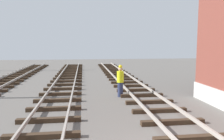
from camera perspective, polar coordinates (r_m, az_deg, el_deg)
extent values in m
cube|color=#38281C|center=(7.77, 19.75, -16.23)|extent=(2.50, 0.24, 0.18)
cube|color=#38281C|center=(9.03, 15.31, -12.77)|extent=(2.50, 0.24, 0.18)
cube|color=#38281C|center=(10.36, 12.07, -10.14)|extent=(2.50, 0.24, 0.18)
cube|color=#38281C|center=(11.73, 9.61, -8.09)|extent=(2.50, 0.24, 0.18)
cube|color=#38281C|center=(13.13, 7.68, -6.46)|extent=(2.50, 0.24, 0.18)
cube|color=#38281C|center=(14.55, 6.14, -5.14)|extent=(2.50, 0.24, 0.18)
cube|color=#38281C|center=(15.98, 4.88, -4.06)|extent=(2.50, 0.24, 0.18)
cube|color=#38281C|center=(17.42, 3.83, -3.15)|extent=(2.50, 0.24, 0.18)
cube|color=#38281C|center=(18.88, 2.94, -2.38)|extent=(2.50, 0.24, 0.18)
cube|color=#38281C|center=(20.34, 2.18, -1.72)|extent=(2.50, 0.24, 0.18)
cube|color=#38281C|center=(21.80, 1.52, -1.15)|extent=(2.50, 0.24, 0.18)
cube|color=#38281C|center=(23.27, 0.95, -0.65)|extent=(2.50, 0.24, 0.18)
cube|color=#38281C|center=(24.74, 0.44, -0.21)|extent=(2.50, 0.24, 0.18)
cube|color=#38281C|center=(26.22, -0.01, 0.18)|extent=(2.50, 0.24, 0.18)
cube|color=#38281C|center=(27.70, -0.41, 0.53)|extent=(2.50, 0.24, 0.18)
cube|color=#38281C|center=(29.18, -0.77, 0.85)|extent=(2.50, 0.24, 0.18)
cube|color=#38281C|center=(30.66, -1.09, 1.13)|extent=(2.50, 0.24, 0.18)
cube|color=#38281C|center=(32.15, -1.39, 1.39)|extent=(2.50, 0.24, 0.18)
cube|color=#38281C|center=(7.86, -17.54, -15.86)|extent=(2.50, 0.24, 0.18)
cube|color=#38281C|center=(9.29, -15.85, -12.25)|extent=(2.50, 0.24, 0.18)
cube|color=#38281C|center=(10.74, -14.65, -9.60)|extent=(2.50, 0.24, 0.18)
cube|color=#38281C|center=(12.22, -13.74, -7.59)|extent=(2.50, 0.24, 0.18)
cube|color=#38281C|center=(13.71, -13.04, -6.01)|extent=(2.50, 0.24, 0.18)
cube|color=#38281C|center=(15.21, -12.48, -4.74)|extent=(2.50, 0.24, 0.18)
cube|color=#38281C|center=(16.72, -12.03, -3.70)|extent=(2.50, 0.24, 0.18)
cube|color=#38281C|center=(18.24, -11.64, -2.83)|extent=(2.50, 0.24, 0.18)
cube|color=#38281C|center=(19.75, -11.32, -2.10)|extent=(2.50, 0.24, 0.18)
cube|color=#38281C|center=(21.27, -11.05, -1.47)|extent=(2.50, 0.24, 0.18)
cube|color=#38281C|center=(22.80, -10.81, -0.92)|extent=(2.50, 0.24, 0.18)
cube|color=#38281C|center=(24.33, -10.60, -0.44)|extent=(2.50, 0.24, 0.18)
cube|color=#38281C|center=(25.85, -10.41, -0.02)|extent=(2.50, 0.24, 0.18)
cube|color=#38281C|center=(27.38, -10.25, 0.35)|extent=(2.50, 0.24, 0.18)
cube|color=#38281C|center=(28.91, -10.10, 0.69)|extent=(2.50, 0.24, 0.18)
cube|color=#38281C|center=(30.45, -9.97, 0.99)|extent=(2.50, 0.24, 0.18)
cube|color=#38281C|center=(31.98, -9.85, 1.26)|extent=(2.50, 0.24, 0.18)
cube|color=#38281C|center=(18.67, -26.44, -3.18)|extent=(2.50, 0.24, 0.18)
cube|color=#38281C|center=(19.90, -25.22, -2.54)|extent=(2.50, 0.24, 0.18)
cube|color=#38281C|center=(21.15, -24.13, -1.98)|extent=(2.50, 0.24, 0.18)
cube|color=#38281C|center=(22.40, -23.17, -1.48)|extent=(2.50, 0.24, 0.18)
cube|color=#38281C|center=(23.67, -22.31, -1.03)|extent=(2.50, 0.24, 0.18)
cube|color=#38281C|center=(24.94, -21.54, -0.62)|extent=(2.50, 0.24, 0.18)
cube|color=#38281C|center=(26.21, -20.84, -0.26)|extent=(2.50, 0.24, 0.18)
cube|color=#38281C|center=(27.49, -20.21, 0.07)|extent=(2.50, 0.24, 0.18)
cube|color=#38281C|center=(28.77, -19.64, 0.37)|extent=(2.50, 0.24, 0.18)
cube|color=#38281C|center=(30.06, -19.11, 0.65)|extent=(2.50, 0.24, 0.18)
cube|color=#38281C|center=(31.34, -18.63, 0.90)|extent=(2.50, 0.24, 0.18)
cube|color=#38281C|center=(32.63, -18.18, 1.13)|extent=(2.50, 0.24, 0.18)
cylinder|color=#262D4C|center=(13.01, 2.15, -5.02)|extent=(0.32, 0.32, 0.85)
cylinder|color=yellow|center=(12.87, 2.16, -1.75)|extent=(0.40, 0.40, 0.65)
sphere|color=tan|center=(12.82, 2.17, 0.22)|extent=(0.24, 0.24, 0.24)
sphere|color=yellow|center=(12.80, 2.17, 0.84)|extent=(0.22, 0.22, 0.22)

